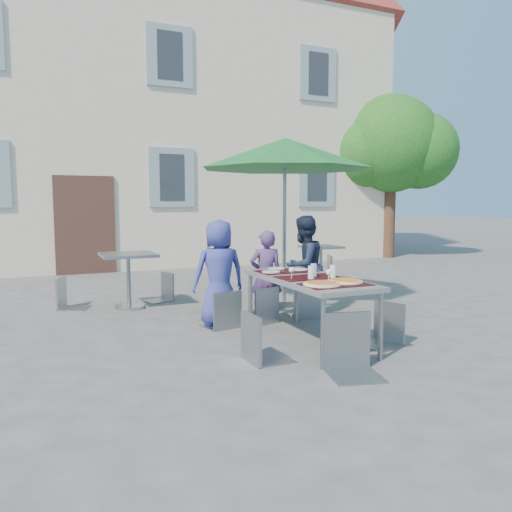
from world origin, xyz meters
name	(u,v)px	position (x,y,z in m)	size (l,w,h in m)	color
ground	(354,352)	(0.00, 0.00, 0.00)	(90.00, 90.00, 0.00)	#49494C
building	(137,96)	(0.00, 11.50, 4.85)	(13.60, 8.20, 11.10)	beige
tree	(391,146)	(6.55, 7.54, 3.25)	(3.60, 3.00, 4.70)	#4C2E20
dining_table	(309,282)	(-0.26, 0.54, 0.70)	(0.80, 1.85, 0.76)	#47474C
pizza_near_left	(322,284)	(-0.41, 0.00, 0.77)	(0.38, 0.38, 0.03)	white
pizza_near_right	(345,281)	(-0.09, 0.06, 0.77)	(0.36, 0.36, 0.03)	white
glassware	(317,271)	(-0.20, 0.44, 0.83)	(0.51, 0.43, 0.15)	silver
place_settings	(283,270)	(-0.26, 1.18, 0.76)	(0.68, 0.48, 0.01)	white
child_0	(219,273)	(-0.90, 1.74, 0.69)	(0.67, 0.44, 1.38)	#343A8F
child_1	(266,276)	(-0.23, 1.72, 0.61)	(0.45, 0.29, 1.22)	#4D346A
child_2	(304,266)	(0.37, 1.76, 0.71)	(0.69, 0.40, 1.42)	#1B233B
chair_0	(223,287)	(-0.91, 1.55, 0.54)	(0.48, 0.48, 0.92)	gray
chair_1	(262,283)	(-0.36, 1.57, 0.55)	(0.52, 0.52, 0.93)	gray
chair_2	(306,281)	(0.33, 1.63, 0.51)	(0.47, 0.48, 0.88)	gray
chair_3	(260,307)	(-1.05, 0.13, 0.56)	(0.44, 0.44, 0.95)	#90959B
chair_4	(385,298)	(0.48, 0.12, 0.53)	(0.50, 0.50, 0.90)	gray
chair_5	(351,307)	(-0.41, -0.51, 0.62)	(0.57, 0.57, 1.05)	gray
patio_umbrella	(285,155)	(0.46, 2.52, 2.31)	(2.62, 2.62, 2.57)	#ACAFB4
cafe_table_0	(128,269)	(-1.79, 3.27, 0.61)	(0.78, 0.78, 0.84)	#ACAFB4
bg_chair_l_0	(67,274)	(-2.64, 3.63, 0.53)	(0.53, 0.52, 0.90)	#92979D
bg_chair_r_0	(162,270)	(-1.18, 3.69, 0.50)	(0.48, 0.48, 0.86)	gray
cafe_table_1	(321,258)	(2.14, 4.18, 0.51)	(0.69, 0.69, 0.74)	#ACAFB4
bg_chair_l_1	(268,258)	(1.07, 4.39, 0.52)	(0.46, 0.46, 0.90)	#93979E
bg_chair_r_1	(325,253)	(2.44, 4.50, 0.57)	(0.56, 0.56, 0.97)	gray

